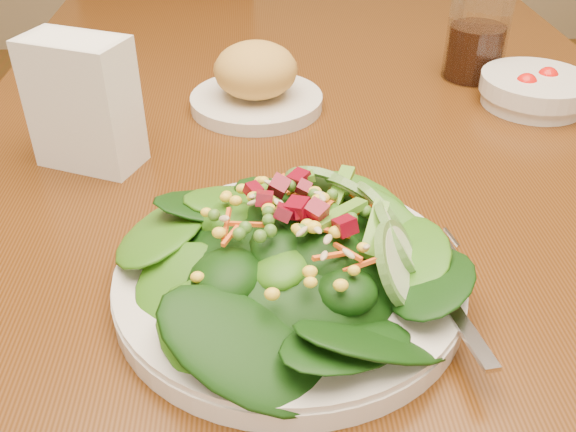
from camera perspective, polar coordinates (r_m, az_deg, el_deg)
The scene contains 7 objects.
dining_table at distance 0.82m, azimuth 3.10°, elevation -0.34°, with size 0.90×1.40×0.75m.
chair_far at distance 1.64m, azimuth -7.93°, elevation 11.81°, with size 0.57×0.57×0.93m.
salad_plate at distance 0.53m, azimuth 1.21°, elevation -3.99°, with size 0.30×0.29×0.09m.
bread_plate at distance 0.85m, azimuth -2.86°, elevation 11.80°, with size 0.17×0.17×0.09m.
tomato_bowl at distance 0.93m, azimuth 21.08°, elevation 10.42°, with size 0.14×0.14×0.05m.
drinking_glass at distance 0.98m, azimuth 16.50°, elevation 15.30°, with size 0.09×0.09×0.15m.
napkin_holder at distance 0.74m, azimuth -17.79°, elevation 9.81°, with size 0.13×0.10×0.14m.
Camera 1 is at (-0.08, -0.67, 1.11)m, focal length 40.00 mm.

